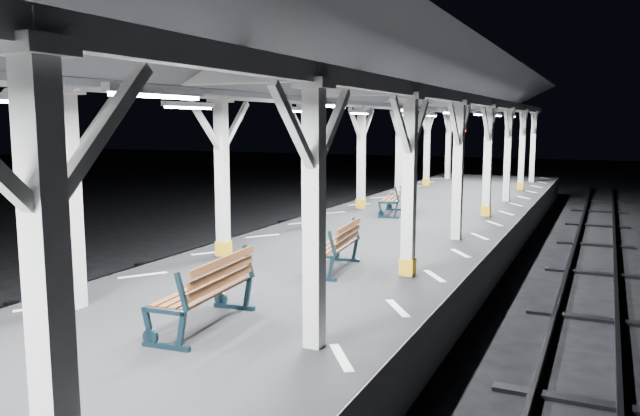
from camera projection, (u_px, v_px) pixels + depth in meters
The scene contains 10 objects.
ground at pixel (259, 347), 10.60m from camera, with size 120.00×120.00×0.00m, color black.
platform at pixel (258, 319), 10.53m from camera, with size 6.00×50.00×1.00m, color black.
hazard_stripes_left at pixel (143, 275), 11.48m from camera, with size 1.00×48.00×0.01m, color silver.
hazard_stripes_right at pixel (398, 308), 9.44m from camera, with size 1.00×48.00×0.01m, color silver.
track_left at pixel (46, 307), 12.66m from camera, with size 2.20×60.00×0.16m.
track_right at pixel (575, 397), 8.51m from camera, with size 2.20×60.00×0.16m.
canopy at pixel (254, 74), 9.96m from camera, with size 5.40×49.00×4.65m.
bench_near at pixel (210, 290), 8.48m from camera, with size 0.85×1.92×1.01m.
bench_mid at pixel (338, 245), 11.78m from camera, with size 0.83×1.77×0.92m.
bench_far at pixel (396, 198), 19.00m from camera, with size 0.98×1.87×0.97m.
Camera 1 is at (5.22, -8.80, 3.80)m, focal length 35.00 mm.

